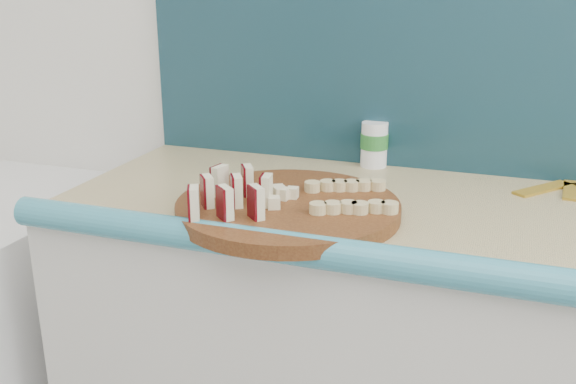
{
  "coord_description": "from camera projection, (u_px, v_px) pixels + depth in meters",
  "views": [
    {
      "loc": [
        -0.08,
        0.21,
        1.37
      ],
      "look_at": [
        -0.48,
        1.36,
        0.96
      ],
      "focal_mm": 40.0,
      "sensor_mm": 36.0,
      "label": 1
    }
  ],
  "objects": [
    {
      "name": "cutting_board",
      "position": [
        288.0,
        208.0,
        1.29
      ],
      "size": [
        0.58,
        0.58,
        0.03
      ],
      "primitive_type": "cylinder",
      "rotation": [
        0.0,
        0.0,
        0.37
      ],
      "color": "#421E0E",
      "rests_on": "kitchen_counter"
    },
    {
      "name": "apple_wedges",
      "position": [
        231.0,
        192.0,
        1.25
      ],
      "size": [
        0.15,
        0.2,
        0.06
      ],
      "color": "#EEE7BE",
      "rests_on": "cutting_board"
    },
    {
      "name": "apple_chunks",
      "position": [
        274.0,
        196.0,
        1.28
      ],
      "size": [
        0.08,
        0.08,
        0.02
      ],
      "color": "#FFF7CB",
      "rests_on": "cutting_board"
    },
    {
      "name": "banana_slices",
      "position": [
        350.0,
        196.0,
        1.29
      ],
      "size": [
        0.21,
        0.21,
        0.02
      ],
      "color": "#D3BC80",
      "rests_on": "cutting_board"
    },
    {
      "name": "canister",
      "position": [
        374.0,
        144.0,
        1.61
      ],
      "size": [
        0.07,
        0.07,
        0.11
      ],
      "rotation": [
        0.0,
        0.0,
        -0.14
      ],
      "color": "white",
      "rests_on": "kitchen_counter"
    },
    {
      "name": "banana_peel",
      "position": [
        571.0,
        191.0,
        1.43
      ],
      "size": [
        0.23,
        0.2,
        0.01
      ],
      "rotation": [
        0.0,
        0.0,
        -0.25
      ],
      "color": "gold",
      "rests_on": "kitchen_counter"
    }
  ]
}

